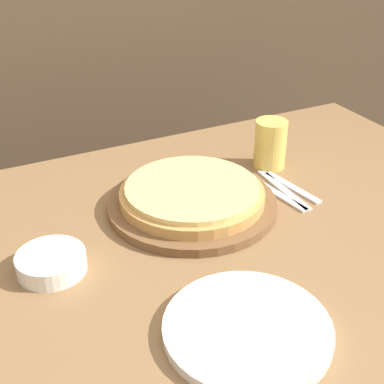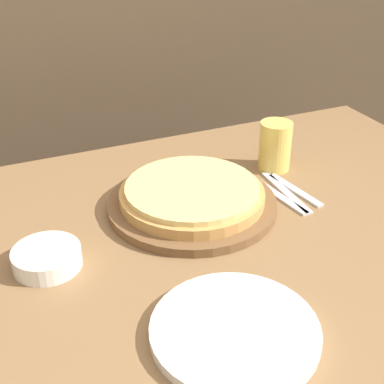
{
  "view_description": "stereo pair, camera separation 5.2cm",
  "coord_description": "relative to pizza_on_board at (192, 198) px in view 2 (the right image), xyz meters",
  "views": [
    {
      "loc": [
        -0.38,
        -0.79,
        1.37
      ],
      "look_at": [
        0.07,
        0.1,
        0.79
      ],
      "focal_mm": 50.0,
      "sensor_mm": 36.0,
      "label": 1
    },
    {
      "loc": [
        -0.33,
        -0.81,
        1.37
      ],
      "look_at": [
        0.07,
        0.1,
        0.79
      ],
      "focal_mm": 50.0,
      "sensor_mm": 36.0,
      "label": 2
    }
  ],
  "objects": [
    {
      "name": "dining_table",
      "position": [
        -0.07,
        -0.1,
        -0.4
      ],
      "size": [
        1.54,
        0.95,
        0.75
      ],
      "color": "olive",
      "rests_on": "ground_plane"
    },
    {
      "name": "pizza_on_board",
      "position": [
        0.0,
        0.0,
        0.0
      ],
      "size": [
        0.37,
        0.37,
        0.06
      ],
      "color": "brown",
      "rests_on": "dining_table"
    },
    {
      "name": "beer_glass",
      "position": [
        0.26,
        0.09,
        0.04
      ],
      "size": [
        0.08,
        0.08,
        0.12
      ],
      "color": "#E5C65B",
      "rests_on": "dining_table"
    },
    {
      "name": "dinner_plate",
      "position": [
        -0.09,
        -0.37,
        -0.02
      ],
      "size": [
        0.27,
        0.27,
        0.02
      ],
      "color": "white",
      "rests_on": "dining_table"
    },
    {
      "name": "side_bowl",
      "position": [
        -0.33,
        -0.08,
        -0.01
      ],
      "size": [
        0.13,
        0.13,
        0.04
      ],
      "color": "white",
      "rests_on": "dining_table"
    },
    {
      "name": "fork",
      "position": [
        0.2,
        -0.03,
        -0.02
      ],
      "size": [
        0.05,
        0.2,
        0.0
      ],
      "color": "silver",
      "rests_on": "dining_table"
    },
    {
      "name": "dinner_knife",
      "position": [
        0.22,
        -0.03,
        -0.02
      ],
      "size": [
        0.02,
        0.2,
        0.0
      ],
      "color": "silver",
      "rests_on": "dining_table"
    },
    {
      "name": "spoon",
      "position": [
        0.25,
        -0.03,
        -0.02
      ],
      "size": [
        0.04,
        0.17,
        0.0
      ],
      "color": "silver",
      "rests_on": "dining_table"
    }
  ]
}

